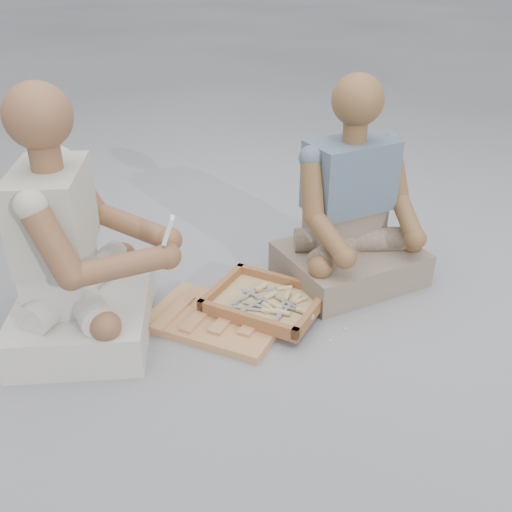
# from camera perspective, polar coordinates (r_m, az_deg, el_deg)

# --- Properties ---
(ground) EXTENTS (60.00, 60.00, 0.00)m
(ground) POSITION_cam_1_polar(r_m,az_deg,el_deg) (2.32, 1.72, -8.80)
(ground) COLOR gray
(ground) RESTS_ON ground
(carved_panel) EXTENTS (0.64, 0.53, 0.04)m
(carved_panel) POSITION_cam_1_polar(r_m,az_deg,el_deg) (2.44, -3.99, -6.37)
(carved_panel) COLOR brown
(carved_panel) RESTS_ON ground
(tool_tray) EXTENTS (0.57, 0.52, 0.06)m
(tool_tray) POSITION_cam_1_polar(r_m,az_deg,el_deg) (2.47, 0.94, -4.59)
(tool_tray) COLOR brown
(tool_tray) RESTS_ON carved_panel
(chisel_0) EXTENTS (0.16, 0.18, 0.02)m
(chisel_0) POSITION_cam_1_polar(r_m,az_deg,el_deg) (2.48, 1.04, -4.17)
(chisel_0) COLOR silver
(chisel_0) RESTS_ON tool_tray
(chisel_1) EXTENTS (0.11, 0.21, 0.02)m
(chisel_1) POSITION_cam_1_polar(r_m,az_deg,el_deg) (2.46, 3.76, -4.52)
(chisel_1) COLOR silver
(chisel_1) RESTS_ON tool_tray
(chisel_2) EXTENTS (0.22, 0.05, 0.02)m
(chisel_2) POSITION_cam_1_polar(r_m,az_deg,el_deg) (2.40, 0.90, -5.46)
(chisel_2) COLOR silver
(chisel_2) RESTS_ON tool_tray
(chisel_3) EXTENTS (0.22, 0.07, 0.02)m
(chisel_3) POSITION_cam_1_polar(r_m,az_deg,el_deg) (2.56, 2.40, -3.28)
(chisel_3) COLOR silver
(chisel_3) RESTS_ON tool_tray
(chisel_4) EXTENTS (0.22, 0.08, 0.02)m
(chisel_4) POSITION_cam_1_polar(r_m,az_deg,el_deg) (2.40, 4.37, -5.41)
(chisel_4) COLOR silver
(chisel_4) RESTS_ON tool_tray
(chisel_5) EXTENTS (0.15, 0.19, 0.02)m
(chisel_5) POSITION_cam_1_polar(r_m,az_deg,el_deg) (2.53, 0.17, -3.33)
(chisel_5) COLOR silver
(chisel_5) RESTS_ON tool_tray
(chisel_6) EXTENTS (0.19, 0.15, 0.02)m
(chisel_6) POSITION_cam_1_polar(r_m,az_deg,el_deg) (2.47, 4.07, -4.63)
(chisel_6) COLOR silver
(chisel_6) RESTS_ON tool_tray
(chisel_7) EXTENTS (0.19, 0.15, 0.02)m
(chisel_7) POSITION_cam_1_polar(r_m,az_deg,el_deg) (2.44, 1.54, -4.73)
(chisel_7) COLOR silver
(chisel_7) RESTS_ON tool_tray
(chisel_8) EXTENTS (0.18, 0.16, 0.02)m
(chisel_8) POSITION_cam_1_polar(r_m,az_deg,el_deg) (2.40, 4.71, -5.54)
(chisel_8) COLOR silver
(chisel_8) RESTS_ON tool_tray
(chisel_9) EXTENTS (0.16, 0.17, 0.02)m
(chisel_9) POSITION_cam_1_polar(r_m,az_deg,el_deg) (2.44, 0.91, -4.91)
(chisel_9) COLOR silver
(chisel_9) RESTS_ON tool_tray
(chisel_10) EXTENTS (0.06, 0.22, 0.02)m
(chisel_10) POSITION_cam_1_polar(r_m,az_deg,el_deg) (2.47, 2.99, -4.24)
(chisel_10) COLOR silver
(chisel_10) RESTS_ON tool_tray
(chisel_11) EXTENTS (0.21, 0.09, 0.02)m
(chisel_11) POSITION_cam_1_polar(r_m,az_deg,el_deg) (2.40, 2.16, -5.50)
(chisel_11) COLOR silver
(chisel_11) RESTS_ON tool_tray
(wood_chip_0) EXTENTS (0.02, 0.02, 0.00)m
(wood_chip_0) POSITION_cam_1_polar(r_m,az_deg,el_deg) (2.34, -6.24, -8.71)
(wood_chip_0) COLOR tan
(wood_chip_0) RESTS_ON ground
(wood_chip_1) EXTENTS (0.02, 0.02, 0.00)m
(wood_chip_1) POSITION_cam_1_polar(r_m,az_deg,el_deg) (2.55, 2.39, -4.95)
(wood_chip_1) COLOR tan
(wood_chip_1) RESTS_ON ground
(wood_chip_2) EXTENTS (0.02, 0.02, 0.00)m
(wood_chip_2) POSITION_cam_1_polar(r_m,az_deg,el_deg) (2.67, -6.25, -3.44)
(wood_chip_2) COLOR tan
(wood_chip_2) RESTS_ON ground
(wood_chip_3) EXTENTS (0.02, 0.02, 0.00)m
(wood_chip_3) POSITION_cam_1_polar(r_m,az_deg,el_deg) (2.76, 2.91, -2.16)
(wood_chip_3) COLOR tan
(wood_chip_3) RESTS_ON ground
(wood_chip_4) EXTENTS (0.02, 0.02, 0.00)m
(wood_chip_4) POSITION_cam_1_polar(r_m,az_deg,el_deg) (2.36, 7.45, -8.41)
(wood_chip_4) COLOR tan
(wood_chip_4) RESTS_ON ground
(wood_chip_5) EXTENTS (0.02, 0.02, 0.00)m
(wood_chip_5) POSITION_cam_1_polar(r_m,az_deg,el_deg) (2.43, 8.94, -7.21)
(wood_chip_5) COLOR tan
(wood_chip_5) RESTS_ON ground
(wood_chip_6) EXTENTS (0.02, 0.02, 0.00)m
(wood_chip_6) POSITION_cam_1_polar(r_m,az_deg,el_deg) (2.36, -5.32, -8.20)
(wood_chip_6) COLOR tan
(wood_chip_6) RESTS_ON ground
(wood_chip_7) EXTENTS (0.02, 0.02, 0.00)m
(wood_chip_7) POSITION_cam_1_polar(r_m,az_deg,el_deg) (2.67, 6.39, -3.47)
(wood_chip_7) COLOR tan
(wood_chip_7) RESTS_ON ground
(wood_chip_8) EXTENTS (0.02, 0.02, 0.00)m
(wood_chip_8) POSITION_cam_1_polar(r_m,az_deg,el_deg) (2.55, -2.20, -5.02)
(wood_chip_8) COLOR tan
(wood_chip_8) RESTS_ON ground
(craftsman) EXTENTS (0.73, 0.74, 1.02)m
(craftsman) POSITION_cam_1_polar(r_m,az_deg,el_deg) (2.33, -17.69, -0.10)
(craftsman) COLOR beige
(craftsman) RESTS_ON ground
(companion) EXTENTS (0.78, 0.74, 0.96)m
(companion) POSITION_cam_1_polar(r_m,az_deg,el_deg) (2.65, 9.53, 3.88)
(companion) COLOR gray
(companion) RESTS_ON ground
(mobile_phone) EXTENTS (0.06, 0.05, 0.11)m
(mobile_phone) POSITION_cam_1_polar(r_m,az_deg,el_deg) (2.15, -8.77, 2.56)
(mobile_phone) COLOR silver
(mobile_phone) RESTS_ON craftsman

